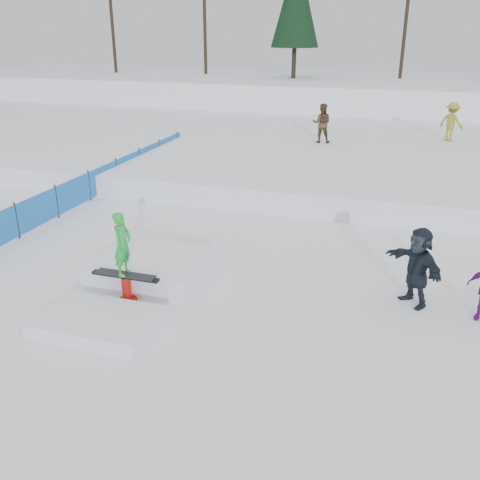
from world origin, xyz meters
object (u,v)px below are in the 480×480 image
(safety_fence, at_px, (89,186))
(jib_rail_feature, at_px, (139,279))
(walker_olive, at_px, (322,123))
(walker_ygreen, at_px, (452,122))
(spectator_dark, at_px, (417,267))

(safety_fence, distance_m, jib_rail_feature, 7.52)
(jib_rail_feature, bearing_deg, safety_fence, 130.46)
(walker_olive, bearing_deg, safety_fence, 45.31)
(safety_fence, bearing_deg, jib_rail_feature, -49.54)
(walker_olive, distance_m, walker_ygreen, 6.00)
(spectator_dark, bearing_deg, jib_rail_feature, -118.98)
(walker_ygreen, distance_m, spectator_dark, 15.30)
(walker_ygreen, distance_m, jib_rail_feature, 18.14)
(walker_olive, xyz_separation_m, jib_rail_feature, (-1.83, -14.36, -1.37))
(walker_ygreen, bearing_deg, walker_olive, 54.61)
(safety_fence, xyz_separation_m, spectator_dark, (11.00, -4.45, 0.35))
(walker_ygreen, bearing_deg, spectator_dark, 118.83)
(walker_olive, xyz_separation_m, spectator_dark, (4.30, -13.09, -0.77))
(safety_fence, height_order, spectator_dark, spectator_dark)
(walker_olive, height_order, walker_ygreen, walker_ygreen)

